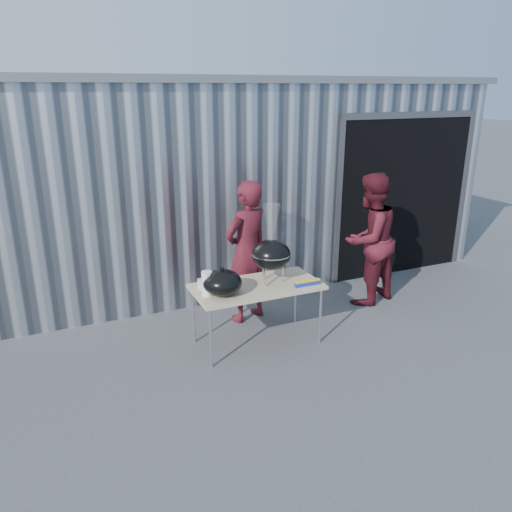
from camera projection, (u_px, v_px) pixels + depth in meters
name	position (u px, v px, depth m)	size (l,w,h in m)	color
ground	(260.00, 359.00, 5.70)	(80.00, 80.00, 0.00)	#434346
building	(205.00, 165.00, 9.53)	(8.20, 6.20, 3.10)	silver
folding_table	(257.00, 288.00, 5.85)	(1.50, 0.75, 0.75)	tan
kettle_grill	(271.00, 249.00, 5.79)	(0.47, 0.47, 0.94)	black
grill_lid	(222.00, 283.00, 5.53)	(0.44, 0.44, 0.32)	black
paper_towels	(207.00, 284.00, 5.51)	(0.12, 0.12, 0.28)	white
white_tub	(208.00, 283.00, 5.75)	(0.20, 0.15, 0.10)	white
foil_box	(308.00, 283.00, 5.82)	(0.32, 0.05, 0.06)	navy
person_cook	(247.00, 252.00, 6.43)	(0.68, 0.45, 1.86)	#4D131C
person_bystander	(369.00, 239.00, 6.97)	(0.91, 0.71, 1.86)	#4D131C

